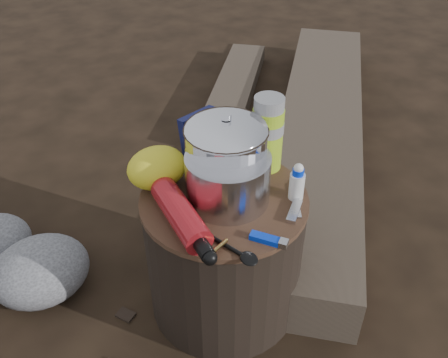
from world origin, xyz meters
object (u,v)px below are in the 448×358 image
stump (224,253)px  camping_pot (226,154)px  log_main (319,131)px  travel_mug (247,141)px  fuel_bottle (181,215)px  thermos (267,134)px

stump → camping_pot: size_ratio=2.09×
log_main → travel_mug: (-0.66, -0.42, 0.40)m
camping_pot → fuel_bottle: camping_pot is taller
camping_pot → travel_mug: 0.15m
stump → log_main: size_ratio=0.22×
log_main → travel_mug: size_ratio=15.75×
stump → fuel_bottle: 0.29m
camping_pot → travel_mug: bearing=34.5°
log_main → travel_mug: travel_mug is taller
camping_pot → thermos: bearing=10.1°
stump → log_main: stump is taller
camping_pot → thermos: (0.15, 0.03, 0.00)m
log_main → travel_mug: 0.88m
thermos → travel_mug: size_ratio=1.68×
log_main → camping_pot: camping_pot is taller
thermos → camping_pot: bearing=-169.9°
camping_pot → travel_mug: (0.12, 0.08, -0.04)m
log_main → camping_pot: (-0.78, -0.51, 0.44)m
stump → fuel_bottle: fuel_bottle is taller
camping_pot → thermos: size_ratio=0.98×
camping_pot → stump: bearing=-126.2°
stump → travel_mug: travel_mug is taller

